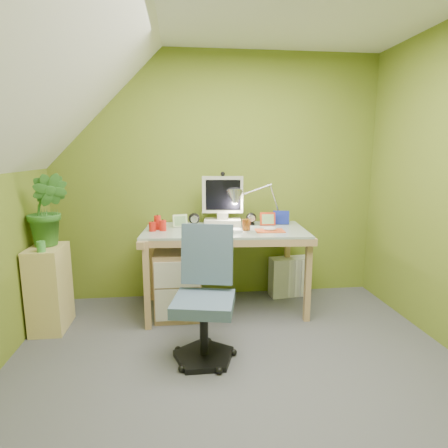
{
  "coord_description": "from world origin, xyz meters",
  "views": [
    {
      "loc": [
        -0.36,
        -2.09,
        1.44
      ],
      "look_at": [
        0.0,
        1.0,
        0.85
      ],
      "focal_mm": 30.0,
      "sensor_mm": 36.0,
      "label": 1
    }
  ],
  "objects": [
    {
      "name": "desk_lamp",
      "position": [
        0.48,
        1.36,
        1.05
      ],
      "size": [
        0.53,
        0.24,
        0.56
      ],
      "primitive_type": null,
      "rotation": [
        0.0,
        0.0,
        0.03
      ],
      "color": "silver",
      "rests_on": "desk"
    },
    {
      "name": "side_ledge",
      "position": [
        -1.45,
        0.97,
        0.35
      ],
      "size": [
        0.26,
        0.4,
        0.7
      ],
      "primitive_type": "cube",
      "color": "#D5BB70",
      "rests_on": "floor"
    },
    {
      "name": "amber_tumbler",
      "position": [
        0.21,
        1.1,
        0.82
      ],
      "size": [
        0.08,
        0.08,
        0.1
      ],
      "primitive_type": "cylinder",
      "rotation": [
        0.0,
        0.0,
        -0.02
      ],
      "color": "#9A4E16",
      "rests_on": "desk"
    },
    {
      "name": "monitor",
      "position": [
        0.03,
        1.36,
        1.03
      ],
      "size": [
        0.4,
        0.26,
        0.52
      ],
      "primitive_type": null,
      "rotation": [
        0.0,
        0.0,
        -0.11
      ],
      "color": "#B4B3A2",
      "rests_on": "desk"
    },
    {
      "name": "desk",
      "position": [
        0.03,
        1.18,
        0.39
      ],
      "size": [
        1.49,
        0.82,
        0.77
      ],
      "primitive_type": null,
      "rotation": [
        0.0,
        0.0,
        -0.07
      ],
      "color": "tan",
      "rests_on": "floor"
    },
    {
      "name": "photo_frame_green",
      "position": [
        -0.37,
        1.32,
        0.83
      ],
      "size": [
        0.14,
        0.05,
        0.11
      ],
      "primitive_type": "cube",
      "rotation": [
        0.0,
        0.0,
        0.21
      ],
      "color": "#BDD894",
      "rests_on": "desk"
    },
    {
      "name": "potted_plant",
      "position": [
        -1.43,
        1.02,
        0.99
      ],
      "size": [
        0.34,
        0.28,
        0.59
      ],
      "primitive_type": "imported",
      "rotation": [
        0.0,
        0.0,
        -0.05
      ],
      "color": "#306C24",
      "rests_on": "side_ledge"
    },
    {
      "name": "floor",
      "position": [
        0.0,
        0.0,
        -0.01
      ],
      "size": [
        3.2,
        3.2,
        0.01
      ],
      "primitive_type": "cube",
      "color": "#4E4E53",
      "rests_on": "ground"
    },
    {
      "name": "speaker_right",
      "position": [
        0.3,
        1.34,
        0.83
      ],
      "size": [
        0.11,
        0.11,
        0.12
      ],
      "primitive_type": null,
      "rotation": [
        0.0,
        0.0,
        0.18
      ],
      "color": "black",
      "rests_on": "desk"
    },
    {
      "name": "task_chair",
      "position": [
        -0.22,
        0.34,
        0.42
      ],
      "size": [
        0.55,
        0.55,
        0.85
      ],
      "primitive_type": null,
      "rotation": [
        0.0,
        0.0,
        -0.21
      ],
      "color": "#42586D",
      "rests_on": "floor"
    },
    {
      "name": "mousepad",
      "position": [
        0.41,
        1.04,
        0.77
      ],
      "size": [
        0.26,
        0.19,
        0.01
      ],
      "primitive_type": "cube",
      "rotation": [
        0.0,
        0.0,
        -0.05
      ],
      "color": "#CA4A1F",
      "rests_on": "desk"
    },
    {
      "name": "slope_ceiling",
      "position": [
        -1.0,
        0.0,
        1.85
      ],
      "size": [
        1.1,
        3.2,
        1.1
      ],
      "primitive_type": "cube",
      "color": "white",
      "rests_on": "wall_left"
    },
    {
      "name": "radiator",
      "position": [
        0.73,
        1.46,
        0.2
      ],
      "size": [
        0.41,
        0.2,
        0.4
      ],
      "primitive_type": "cube",
      "rotation": [
        0.0,
        0.0,
        0.11
      ],
      "color": "silver",
      "rests_on": "floor"
    },
    {
      "name": "speaker_left",
      "position": [
        -0.24,
        1.34,
        0.83
      ],
      "size": [
        0.12,
        0.12,
        0.13
      ],
      "primitive_type": null,
      "rotation": [
        0.0,
        0.0,
        -0.2
      ],
      "color": "black",
      "rests_on": "desk"
    },
    {
      "name": "photo_frame_blue",
      "position": [
        0.59,
        1.34,
        0.84
      ],
      "size": [
        0.15,
        0.05,
        0.13
      ],
      "primitive_type": "cube",
      "rotation": [
        0.0,
        0.0,
        -0.22
      ],
      "color": "navy",
      "rests_on": "desk"
    },
    {
      "name": "mouse",
      "position": [
        0.41,
        1.04,
        0.79
      ],
      "size": [
        0.12,
        0.09,
        0.04
      ],
      "primitive_type": "ellipsoid",
      "rotation": [
        0.0,
        0.0,
        -0.21
      ],
      "color": "silver",
      "rests_on": "mousepad"
    },
    {
      "name": "wall_front",
      "position": [
        0.0,
        -1.6,
        1.2
      ],
      "size": [
        3.2,
        0.01,
        2.4
      ],
      "primitive_type": "cube",
      "color": "olive",
      "rests_on": "floor"
    },
    {
      "name": "photo_frame_red",
      "position": [
        0.45,
        1.3,
        0.83
      ],
      "size": [
        0.14,
        0.03,
        0.12
      ],
      "primitive_type": "cube",
      "rotation": [
        0.0,
        0.0,
        -0.07
      ],
      "color": "#B22B13",
      "rests_on": "desk"
    },
    {
      "name": "green_cup",
      "position": [
        -1.43,
        0.82,
        0.74
      ],
      "size": [
        0.07,
        0.07,
        0.08
      ],
      "primitive_type": "cylinder",
      "rotation": [
        0.0,
        0.0,
        -0.08
      ],
      "color": "green",
      "rests_on": "side_ledge"
    },
    {
      "name": "candle_cluster",
      "position": [
        -0.57,
        1.19,
        0.83
      ],
      "size": [
        0.18,
        0.17,
        0.12
      ],
      "primitive_type": null,
      "rotation": [
        0.0,
        0.0,
        -0.16
      ],
      "color": "red",
      "rests_on": "desk"
    },
    {
      "name": "wall_back",
      "position": [
        0.0,
        1.6,
        1.2
      ],
      "size": [
        3.2,
        0.01,
        2.4
      ],
      "primitive_type": "cube",
      "color": "olive",
      "rests_on": "floor"
    },
    {
      "name": "keyboard",
      "position": [
        -0.05,
        1.04,
        0.78
      ],
      "size": [
        0.43,
        0.16,
        0.02
      ],
      "primitive_type": "cube",
      "rotation": [
        0.0,
        0.0,
        0.07
      ],
      "color": "silver",
      "rests_on": "desk"
    }
  ]
}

